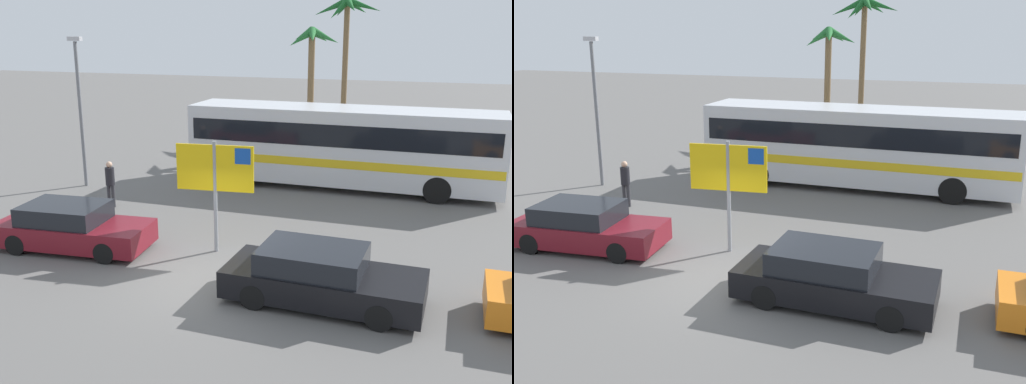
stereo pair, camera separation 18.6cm
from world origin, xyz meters
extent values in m
plane|color=#605E5B|center=(0.00, 0.00, 0.00)|extent=(120.00, 120.00, 0.00)
cube|color=silver|center=(1.23, 10.05, 1.73)|extent=(12.13, 2.59, 2.90)
cube|color=black|center=(1.23, 10.05, 2.28)|extent=(11.65, 2.61, 0.84)
cube|color=gold|center=(1.23, 10.05, 1.22)|extent=(12.01, 2.61, 0.32)
cylinder|color=black|center=(4.99, 11.22, 0.50)|extent=(1.00, 0.28, 1.00)
cylinder|color=black|center=(4.99, 8.89, 0.50)|extent=(1.00, 0.28, 1.00)
cylinder|color=black|center=(-2.53, 11.22, 0.50)|extent=(1.00, 0.28, 1.00)
cylinder|color=black|center=(-2.53, 8.89, 0.50)|extent=(1.00, 0.28, 1.00)
cylinder|color=gray|center=(-0.78, 1.92, 1.60)|extent=(0.11, 0.11, 3.20)
cube|color=yellow|center=(-0.78, 1.92, 2.45)|extent=(2.19, 0.32, 1.30)
cube|color=#1447A8|center=(0.01, 2.01, 2.82)|extent=(0.45, 0.12, 0.44)
cube|color=maroon|center=(-4.73, 0.79, 0.48)|extent=(4.55, 2.22, 0.64)
cube|color=black|center=(-4.99, 0.77, 1.06)|extent=(2.43, 1.88, 0.52)
cylinder|color=black|center=(-3.45, 1.75, 0.30)|extent=(0.61, 0.21, 0.60)
cylinder|color=black|center=(-3.30, 0.08, 0.30)|extent=(0.61, 0.21, 0.60)
cylinder|color=black|center=(-6.17, 1.50, 0.30)|extent=(0.61, 0.21, 0.60)
cylinder|color=black|center=(-6.01, -0.17, 0.30)|extent=(0.61, 0.21, 0.60)
cube|color=black|center=(2.82, -0.27, 0.48)|extent=(4.61, 2.00, 0.64)
cube|color=black|center=(2.55, -0.27, 1.06)|extent=(2.41, 1.80, 0.52)
cylinder|color=black|center=(4.26, 0.57, 0.30)|extent=(0.60, 0.17, 0.60)
cylinder|color=black|center=(4.22, -1.18, 0.30)|extent=(0.60, 0.17, 0.60)
cylinder|color=black|center=(1.43, 0.63, 0.30)|extent=(0.60, 0.17, 0.60)
cylinder|color=black|center=(1.39, -1.12, 0.30)|extent=(0.60, 0.17, 0.60)
cylinder|color=#2D2D33|center=(-5.89, 4.67, 0.40)|extent=(0.13, 0.13, 0.80)
cylinder|color=#2D2D33|center=(-6.07, 4.68, 0.40)|extent=(0.13, 0.13, 0.80)
cylinder|color=black|center=(-5.98, 4.68, 1.12)|extent=(0.32, 0.32, 0.64)
sphere|color=tan|center=(-5.98, 4.68, 1.55)|extent=(0.22, 0.22, 0.22)
cylinder|color=slate|center=(-8.57, 6.87, 2.84)|extent=(0.14, 0.14, 5.68)
cube|color=#B2B2B7|center=(-8.57, 6.87, 5.78)|extent=(0.56, 0.20, 0.16)
cylinder|color=brown|center=(-0.84, 21.32, 3.71)|extent=(0.32, 0.32, 7.43)
cone|color=#195623|center=(0.11, 21.22, 7.34)|extent=(2.06, 0.66, 0.99)
cone|color=#195623|center=(-0.44, 22.17, 7.32)|extent=(1.25, 2.02, 1.03)
cone|color=#195623|center=(-1.28, 22.12, 7.24)|extent=(1.35, 1.96, 1.18)
cone|color=#195623|center=(-1.75, 21.24, 7.25)|extent=(2.03, 0.62, 1.17)
cone|color=#195623|center=(-1.13, 20.51, 7.14)|extent=(1.08, 1.97, 1.35)
cone|color=#195623|center=(-0.48, 20.45, 7.33)|extent=(1.17, 2.03, 1.01)
cylinder|color=brown|center=(-1.55, 16.11, 2.92)|extent=(0.32, 0.32, 5.83)
cone|color=#23662D|center=(-0.91, 16.13, 5.75)|extent=(1.49, 0.50, 0.96)
cone|color=#23662D|center=(-1.31, 16.72, 5.78)|extent=(0.95, 1.53, 0.92)
cone|color=#23662D|center=(-2.09, 16.52, 5.82)|extent=(1.44, 1.25, 0.85)
cone|color=#23662D|center=(-1.99, 15.67, 5.69)|extent=(1.34, 1.33, 1.07)
cone|color=#23662D|center=(-1.38, 15.46, 5.81)|extent=(0.81, 1.54, 0.87)
camera|label=1|loc=(5.35, -12.45, 6.17)|focal=40.78mm
camera|label=2|loc=(5.52, -12.39, 6.17)|focal=40.78mm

